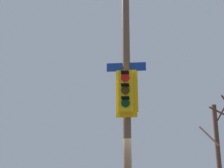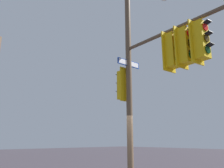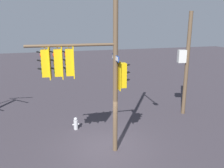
% 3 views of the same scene
% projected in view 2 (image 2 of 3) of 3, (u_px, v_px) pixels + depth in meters
% --- Properties ---
extents(main_signal_pole_assembly, '(4.37, 3.29, 9.05)m').
position_uv_depth(main_signal_pole_assembly, '(151.00, 53.00, 7.81)').
color(main_signal_pole_assembly, brown).
rests_on(main_signal_pole_assembly, ground).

